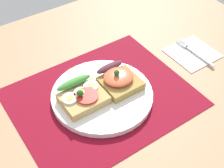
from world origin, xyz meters
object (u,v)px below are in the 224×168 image
object	(u,v)px
plate	(102,95)
sandwich_salmon	(119,79)
sandwich_egg_tomato	(82,96)
napkin	(193,53)
fork	(194,52)

from	to	relation	value
plate	sandwich_salmon	world-z (taller)	sandwich_salmon
sandwich_egg_tomato	napkin	bearing A→B (deg)	-1.47
plate	sandwich_salmon	bearing A→B (deg)	0.98
sandwich_egg_tomato	fork	world-z (taller)	sandwich_egg_tomato
napkin	fork	size ratio (longest dim) A/B	0.88
sandwich_egg_tomato	sandwich_salmon	xyz separation A→B (cm)	(10.30, -0.46, 0.31)
napkin	fork	world-z (taller)	fork
sandwich_egg_tomato	fork	distance (cm)	36.71
sandwich_egg_tomato	fork	bearing A→B (deg)	-1.22
sandwich_egg_tomato	napkin	world-z (taller)	sandwich_egg_tomato
napkin	fork	xyz separation A→B (cm)	(0.21, 0.15, 0.46)
fork	plate	bearing A→B (deg)	179.57
plate	sandwich_egg_tomato	world-z (taller)	sandwich_egg_tomato
sandwich_egg_tomato	fork	size ratio (longest dim) A/B	0.72
sandwich_salmon	fork	bearing A→B (deg)	-0.70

